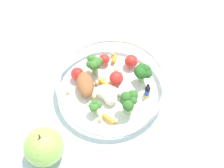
{
  "coord_description": "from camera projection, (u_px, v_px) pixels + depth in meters",
  "views": [
    {
      "loc": [
        0.12,
        0.41,
        0.61
      ],
      "look_at": [
        0.01,
        0.01,
        0.03
      ],
      "focal_mm": 49.65,
      "sensor_mm": 36.0,
      "label": 1
    }
  ],
  "objects": [
    {
      "name": "loose_apple",
      "position": [
        44.0,
        147.0,
        0.61
      ],
      "size": [
        0.08,
        0.08,
        0.09
      ],
      "color": "#8CB74C",
      "rests_on": "ground_plane"
    },
    {
      "name": "ground_plane",
      "position": [
        116.0,
        84.0,
        0.75
      ],
      "size": [
        2.4,
        2.4,
        0.0
      ],
      "primitive_type": "plane",
      "color": "silver"
    },
    {
      "name": "food_container",
      "position": [
        112.0,
        83.0,
        0.72
      ],
      "size": [
        0.26,
        0.26,
        0.07
      ],
      "color": "white",
      "rests_on": "ground_plane"
    }
  ]
}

